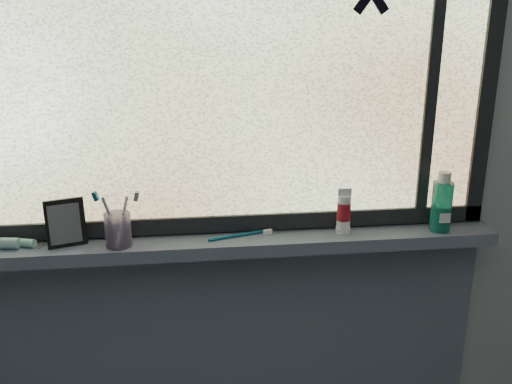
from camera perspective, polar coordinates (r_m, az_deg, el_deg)
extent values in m
cube|color=#9EA3A8|center=(1.71, -2.71, 3.54)|extent=(3.00, 0.01, 2.50)
cube|color=slate|center=(1.72, -2.40, -5.18)|extent=(1.62, 0.14, 0.04)
cube|color=slate|center=(2.02, -2.34, -17.90)|extent=(1.62, 0.02, 0.98)
cube|color=silver|center=(1.64, -2.80, 12.85)|extent=(1.50, 0.01, 1.00)
cube|color=black|center=(1.74, -2.55, -3.06)|extent=(1.60, 0.03, 0.05)
cube|color=black|center=(1.86, 22.38, 12.18)|extent=(0.05, 0.03, 1.10)
cube|color=black|center=(1.78, 17.33, 12.51)|extent=(0.03, 0.03, 1.00)
cube|color=black|center=(1.72, -18.52, -2.92)|extent=(0.12, 0.09, 0.14)
cylinder|color=#9F8CB9|center=(1.68, -13.64, -3.70)|extent=(0.08, 0.08, 0.10)
cylinder|color=#1C9275|center=(1.82, 18.10, -0.92)|extent=(0.08, 0.08, 0.15)
cylinder|color=silver|center=(1.74, 8.78, -1.72)|extent=(0.05, 0.05, 0.10)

